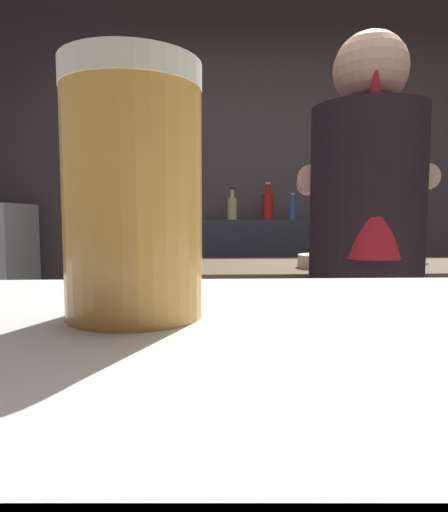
{
  "coord_description": "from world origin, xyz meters",
  "views": [
    {
      "loc": [
        -0.47,
        -1.23,
        1.13
      ],
      "look_at": [
        -0.46,
        -0.75,
        1.09
      ],
      "focal_mm": 31.87,
      "sensor_mm": 36.0,
      "label": 1
    }
  ],
  "objects_px": {
    "bartender": "(365,269)",
    "mixing_bowl": "(321,261)",
    "bottle_vinegar": "(292,209)",
    "bottle_hot_sauce": "(232,207)",
    "pint_glass_far": "(133,193)",
    "bottle_olive_oil": "(268,205)",
    "chefs_knife": "(399,264)"
  },
  "relations": [
    {
      "from": "bartender",
      "to": "bottle_vinegar",
      "type": "relative_size",
      "value": 9.37
    },
    {
      "from": "bartender",
      "to": "mixing_bowl",
      "type": "relative_size",
      "value": 9.39
    },
    {
      "from": "chefs_knife",
      "to": "bottle_hot_sauce",
      "type": "bearing_deg",
      "value": 101.44
    },
    {
      "from": "pint_glass_far",
      "to": "bottle_vinegar",
      "type": "distance_m",
      "value": 2.86
    },
    {
      "from": "bartender",
      "to": "bottle_hot_sauce",
      "type": "xyz_separation_m",
      "value": [
        -0.31,
        1.81,
        0.22
      ]
    },
    {
      "from": "bartender",
      "to": "bottle_hot_sauce",
      "type": "relative_size",
      "value": 7.58
    },
    {
      "from": "bottle_olive_oil",
      "to": "bottle_vinegar",
      "type": "bearing_deg",
      "value": -34.12
    },
    {
      "from": "bartender",
      "to": "chefs_knife",
      "type": "distance_m",
      "value": 0.5
    },
    {
      "from": "mixing_bowl",
      "to": "pint_glass_far",
      "type": "xyz_separation_m",
      "value": [
        -0.48,
        -1.43,
        0.19
      ]
    },
    {
      "from": "bottle_vinegar",
      "to": "bottle_hot_sauce",
      "type": "height_order",
      "value": "bottle_hot_sauce"
    },
    {
      "from": "bartender",
      "to": "mixing_bowl",
      "type": "height_order",
      "value": "bartender"
    },
    {
      "from": "bottle_vinegar",
      "to": "bottle_olive_oil",
      "type": "xyz_separation_m",
      "value": [
        -0.16,
        0.11,
        0.03
      ]
    },
    {
      "from": "bottle_vinegar",
      "to": "bottle_olive_oil",
      "type": "distance_m",
      "value": 0.19
    },
    {
      "from": "mixing_bowl",
      "to": "pint_glass_far",
      "type": "distance_m",
      "value": 1.53
    },
    {
      "from": "bottle_vinegar",
      "to": "bartender",
      "type": "bearing_deg",
      "value": -93.17
    },
    {
      "from": "pint_glass_far",
      "to": "bottle_hot_sauce",
      "type": "distance_m",
      "value": 2.9
    },
    {
      "from": "chefs_knife",
      "to": "bottle_olive_oil",
      "type": "xyz_separation_m",
      "value": [
        -0.34,
        1.41,
        0.26
      ]
    },
    {
      "from": "bartender",
      "to": "bottle_olive_oil",
      "type": "distance_m",
      "value": 1.83
    },
    {
      "from": "bartender",
      "to": "bottle_olive_oil",
      "type": "relative_size",
      "value": 6.46
    },
    {
      "from": "chefs_knife",
      "to": "bottle_hot_sauce",
      "type": "distance_m",
      "value": 1.55
    },
    {
      "from": "chefs_knife",
      "to": "bottle_vinegar",
      "type": "distance_m",
      "value": 1.34
    },
    {
      "from": "bartender",
      "to": "bottle_olive_oil",
      "type": "bearing_deg",
      "value": 12.59
    },
    {
      "from": "mixing_bowl",
      "to": "pint_glass_far",
      "type": "relative_size",
      "value": 1.16
    },
    {
      "from": "bottle_olive_oil",
      "to": "pint_glass_far",
      "type": "bearing_deg",
      "value": -99.16
    },
    {
      "from": "mixing_bowl",
      "to": "chefs_knife",
      "type": "xyz_separation_m",
      "value": [
        0.33,
        0.05,
        -0.02
      ]
    },
    {
      "from": "bottle_olive_oil",
      "to": "bartender",
      "type": "bearing_deg",
      "value": -88.1
    },
    {
      "from": "bartender",
      "to": "bottle_hot_sauce",
      "type": "distance_m",
      "value": 1.85
    },
    {
      "from": "pint_glass_far",
      "to": "bottle_olive_oil",
      "type": "bearing_deg",
      "value": 80.84
    },
    {
      "from": "pint_glass_far",
      "to": "bottle_olive_oil",
      "type": "height_order",
      "value": "bottle_olive_oil"
    },
    {
      "from": "bartender",
      "to": "pint_glass_far",
      "type": "distance_m",
      "value": 1.21
    },
    {
      "from": "chefs_knife",
      "to": "bottle_vinegar",
      "type": "relative_size",
      "value": 1.35
    },
    {
      "from": "chefs_knife",
      "to": "bottle_hot_sauce",
      "type": "xyz_separation_m",
      "value": [
        -0.59,
        1.41,
        0.25
      ]
    }
  ]
}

